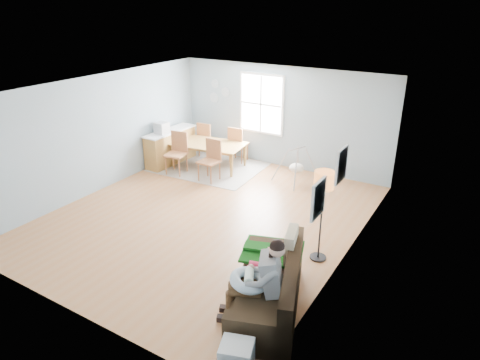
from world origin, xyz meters
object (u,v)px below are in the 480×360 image
Objects in this scene: father at (260,278)px; chair_nw at (206,137)px; storage_cube at (236,358)px; chair_sw at (178,149)px; toddler at (269,259)px; dining_table at (209,155)px; monitor at (162,128)px; floor_lamp at (324,188)px; chair_ne at (237,142)px; chair_se at (211,157)px; baby_swing at (297,167)px; counter at (171,147)px; sofa at (272,291)px.

father reaches higher than chair_nw.
chair_sw is at bearing 134.54° from storage_cube.
storage_cube is (0.32, -1.46, -0.49)m from toddler.
storage_cube is 0.25× the size of dining_table.
chair_nw is 1.44m from monitor.
chair_sw is at bearing -87.35° from chair_nw.
floor_lamp is at bearing -21.36° from monitor.
father is 1.63× the size of toddler.
dining_table is at bearing 56.10° from chair_sw.
dining_table is at bearing -123.26° from chair_ne.
chair_ne is 2.08m from monitor.
chair_ne is at bearing 56.42° from chair_sw.
baby_swing is (1.93, 0.93, -0.20)m from chair_se.
counter is at bearing 142.84° from toddler.
chair_nw is at bearing 133.49° from toddler.
storage_cube is 0.29× the size of counter.
father is 6.41m from chair_ne.
baby_swing reaches higher than storage_cube.
toddler is 1.57m from storage_cube.
storage_cube is at bearing -77.50° from toddler.
dining_table is at bearing 129.78° from chair_se.
counter is 1.43× the size of baby_swing.
chair_se is at bearing 2.83° from chair_sw.
chair_se is at bearing -13.89° from counter.
baby_swing is at bearing 120.85° from floor_lamp.
dining_table is at bearing 134.12° from toddler.
chair_sw reaches higher than dining_table.
floor_lamp is at bearing 85.93° from sofa.
father is 6.56m from monitor.
chair_sw is at bearing -36.28° from counter.
chair_se is at bearing -50.49° from chair_nw.
floor_lamp is at bearing 91.40° from storage_cube.
storage_cube is 6.81m from chair_sw.
chair_nw is (-0.54, 0.66, 0.25)m from dining_table.
baby_swing is at bearing 108.88° from toddler.
dining_table is 1.63× the size of baby_swing.
sofa is 1.90× the size of baby_swing.
chair_sw is (-4.44, 3.38, -0.07)m from toddler.
toddler is at bearing -46.51° from chair_nw.
chair_sw is at bearing -161.59° from baby_swing.
father is 2.74× the size of storage_cube.
toddler is at bearing 131.56° from sofa.
floor_lamp is at bearing -41.88° from chair_ne.
sofa is 1.32m from storage_cube.
monitor is at bearing 158.64° from floor_lamp.
sofa is at bearing -37.52° from counter.
chair_nw is at bearing 58.39° from counter.
father is 0.79× the size of counter.
chair_ne reaches higher than storage_cube.
sofa is 6.77m from chair_nw.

